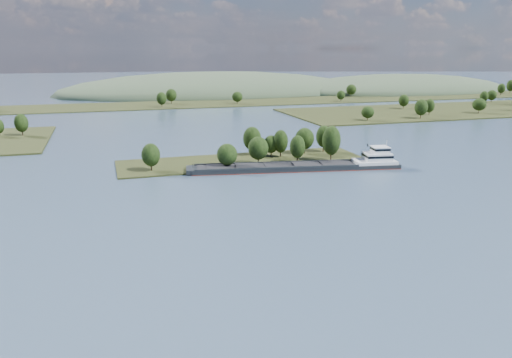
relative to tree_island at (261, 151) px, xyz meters
name	(u,v)px	position (x,y,z in m)	size (l,w,h in m)	color
ground	(298,204)	(-7.28, -58.80, -4.14)	(1800.00, 1800.00, 0.00)	#385062
tree_island	(261,151)	(0.00, 0.00, 0.00)	(100.00, 32.03, 15.36)	#262C13
right_bank	(493,108)	(223.72, 120.32, -3.18)	(320.00, 90.00, 15.11)	#262C13
back_shoreline	(179,104)	(-0.22, 221.00, -3.44)	(900.00, 60.00, 14.81)	#262C13
hill_east	(400,91)	(252.72, 291.20, -4.14)	(260.00, 140.00, 36.00)	#394B34
hill_west	(215,93)	(52.72, 321.20, -4.14)	(320.00, 160.00, 44.00)	#394B34
cargo_barge	(309,165)	(13.69, -18.50, -2.75)	(82.18, 23.12, 11.05)	black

